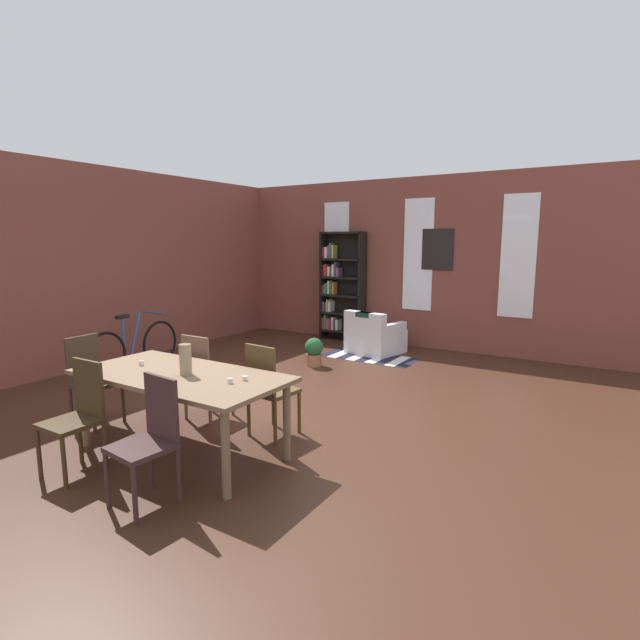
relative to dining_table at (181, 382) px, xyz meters
The scene contains 22 objects.
ground_plane 1.53m from the dining_table, 83.84° to the left, with size 10.77×10.77×0.00m, color #412518.
back_wall_brick 5.63m from the dining_table, 88.48° to the left, with size 8.32×0.12×3.08m, color brown.
left_wall_brick 3.92m from the dining_table, 159.09° to the left, with size 0.12×9.28×3.08m, color brown.
window_pane_0 5.80m from the dining_table, 105.85° to the left, with size 0.55×0.02×2.00m, color white.
window_pane_1 5.59m from the dining_table, 88.47° to the left, with size 0.55×0.02×2.00m, color white.
window_pane_2 5.89m from the dining_table, 71.35° to the left, with size 0.55×0.02×2.00m, color white.
dining_table is the anchor object (origin of this frame).
vase_on_table 0.23m from the dining_table, ahead, with size 0.11×0.11×0.28m, color #998466.
tealight_candle_0 0.55m from the dining_table, behind, with size 0.04×0.04×0.05m, color silver.
tealight_candle_1 0.66m from the dining_table, 12.35° to the left, with size 0.04×0.04×0.04m, color silver.
tealight_candle_2 0.60m from the dining_table, ahead, with size 0.04×0.04×0.04m, color silver.
dining_chair_head_left 1.38m from the dining_table, behind, with size 0.42×0.42×0.95m.
dining_chair_far_left 0.86m from the dining_table, 122.01° to the left, with size 0.41×0.41×0.95m.
dining_chair_near_right 0.87m from the dining_table, 57.53° to the right, with size 0.44×0.44×0.95m.
dining_chair_far_right 0.86m from the dining_table, 58.34° to the left, with size 0.44×0.44×0.95m.
dining_chair_near_left 0.86m from the dining_table, 122.11° to the right, with size 0.40×0.40×0.95m.
bookshelf_tall 5.52m from the dining_table, 104.60° to the left, with size 0.90×0.28×2.12m.
armchair_white 4.64m from the dining_table, 93.42° to the left, with size 0.94×0.94×0.75m.
bicycle_second 3.26m from the dining_table, 150.18° to the left, with size 0.44×1.74×0.90m.
potted_plant_by_shelf 3.40m from the dining_table, 101.74° to the left, with size 0.29×0.29×0.44m.
striped_rug 4.32m from the dining_table, 92.72° to the left, with size 1.58×0.72×0.01m.
framed_picture 5.63m from the dining_table, 84.74° to the left, with size 0.56×0.03×0.72m, color black.
Camera 1 is at (3.17, -4.28, 1.94)m, focal length 27.13 mm.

